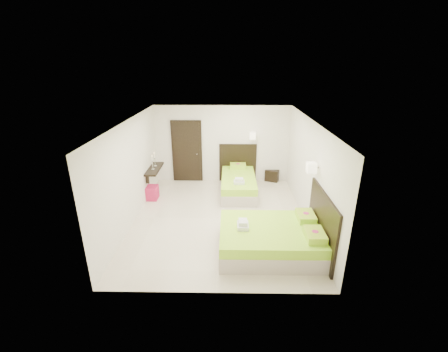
{
  "coord_description": "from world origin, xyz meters",
  "views": [
    {
      "loc": [
        0.22,
        -7.05,
        3.94
      ],
      "look_at": [
        0.1,
        0.3,
        1.1
      ],
      "focal_mm": 24.0,
      "sensor_mm": 36.0,
      "label": 1
    }
  ],
  "objects_px": {
    "bed_single": "(238,182)",
    "bed_double": "(274,238)",
    "nightstand": "(272,175)",
    "ottoman": "(151,193)"
  },
  "relations": [
    {
      "from": "bed_double",
      "to": "ottoman",
      "type": "distance_m",
      "value": 4.26
    },
    {
      "from": "bed_double",
      "to": "nightstand",
      "type": "distance_m",
      "value": 4.23
    },
    {
      "from": "bed_single",
      "to": "ottoman",
      "type": "xyz_separation_m",
      "value": [
        -2.67,
        -0.6,
        -0.11
      ]
    },
    {
      "from": "bed_double",
      "to": "nightstand",
      "type": "xyz_separation_m",
      "value": [
        0.53,
        4.2,
        -0.13
      ]
    },
    {
      "from": "bed_single",
      "to": "bed_double",
      "type": "height_order",
      "value": "bed_double"
    },
    {
      "from": "ottoman",
      "to": "bed_single",
      "type": "bearing_deg",
      "value": 12.57
    },
    {
      "from": "nightstand",
      "to": "bed_single",
      "type": "bearing_deg",
      "value": -118.75
    },
    {
      "from": "bed_single",
      "to": "bed_double",
      "type": "distance_m",
      "value": 3.28
    },
    {
      "from": "bed_single",
      "to": "bed_double",
      "type": "xyz_separation_m",
      "value": [
        0.69,
        -3.2,
        0.01
      ]
    },
    {
      "from": "nightstand",
      "to": "ottoman",
      "type": "relative_size",
      "value": 1.11
    }
  ]
}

